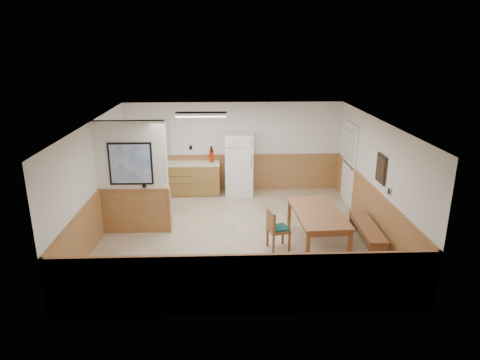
{
  "coord_description": "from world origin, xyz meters",
  "views": [
    {
      "loc": [
        -0.28,
        -8.66,
        4.04
      ],
      "look_at": [
        0.07,
        0.4,
        1.12
      ],
      "focal_mm": 32.0,
      "sensor_mm": 36.0,
      "label": 1
    }
  ],
  "objects_px": {
    "fire_extinguisher": "(211,155)",
    "soap_bottle": "(157,158)",
    "dining_bench": "(367,230)",
    "refrigerator": "(239,164)",
    "dining_table": "(318,216)",
    "dining_chair": "(275,227)"
  },
  "relations": [
    {
      "from": "refrigerator",
      "to": "dining_bench",
      "type": "bearing_deg",
      "value": -49.39
    },
    {
      "from": "dining_chair",
      "to": "dining_table",
      "type": "bearing_deg",
      "value": -4.61
    },
    {
      "from": "dining_bench",
      "to": "dining_table",
      "type": "bearing_deg",
      "value": -179.88
    },
    {
      "from": "dining_bench",
      "to": "soap_bottle",
      "type": "relative_size",
      "value": 6.81
    },
    {
      "from": "refrigerator",
      "to": "dining_chair",
      "type": "distance_m",
      "value": 3.48
    },
    {
      "from": "dining_table",
      "to": "dining_chair",
      "type": "height_order",
      "value": "dining_chair"
    },
    {
      "from": "fire_extinguisher",
      "to": "soap_bottle",
      "type": "height_order",
      "value": "fire_extinguisher"
    },
    {
      "from": "refrigerator",
      "to": "fire_extinguisher",
      "type": "distance_m",
      "value": 0.81
    },
    {
      "from": "fire_extinguisher",
      "to": "soap_bottle",
      "type": "relative_size",
      "value": 1.8
    },
    {
      "from": "refrigerator",
      "to": "dining_bench",
      "type": "relative_size",
      "value": 1.01
    },
    {
      "from": "dining_table",
      "to": "dining_bench",
      "type": "bearing_deg",
      "value": -5.0
    },
    {
      "from": "refrigerator",
      "to": "fire_extinguisher",
      "type": "xyz_separation_m",
      "value": [
        -0.76,
        0.07,
        0.24
      ]
    },
    {
      "from": "refrigerator",
      "to": "fire_extinguisher",
      "type": "height_order",
      "value": "refrigerator"
    },
    {
      "from": "fire_extinguisher",
      "to": "soap_bottle",
      "type": "bearing_deg",
      "value": -159.0
    },
    {
      "from": "dining_chair",
      "to": "fire_extinguisher",
      "type": "xyz_separation_m",
      "value": [
        -1.35,
        3.48,
        0.6
      ]
    },
    {
      "from": "dining_chair",
      "to": "soap_bottle",
      "type": "xyz_separation_m",
      "value": [
        -2.83,
        3.51,
        0.53
      ]
    },
    {
      "from": "dining_table",
      "to": "dining_chair",
      "type": "distance_m",
      "value": 0.92
    },
    {
      "from": "dining_bench",
      "to": "fire_extinguisher",
      "type": "distance_m",
      "value": 4.77
    },
    {
      "from": "refrigerator",
      "to": "soap_bottle",
      "type": "height_order",
      "value": "refrigerator"
    },
    {
      "from": "dining_chair",
      "to": "fire_extinguisher",
      "type": "relative_size",
      "value": 1.91
    },
    {
      "from": "dining_bench",
      "to": "soap_bottle",
      "type": "distance_m",
      "value": 5.89
    },
    {
      "from": "dining_bench",
      "to": "soap_bottle",
      "type": "bearing_deg",
      "value": 146.95
    }
  ]
}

